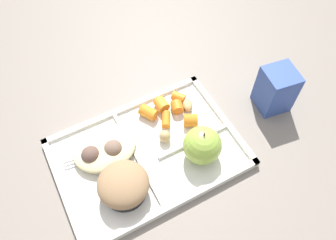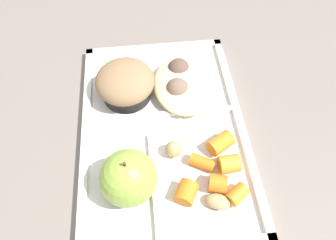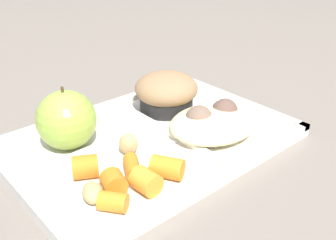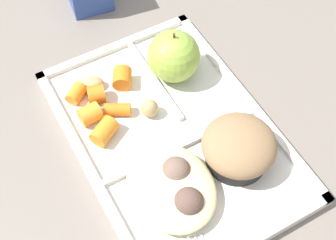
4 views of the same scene
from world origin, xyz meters
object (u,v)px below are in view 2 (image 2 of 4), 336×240
object	(u,v)px
lunch_tray	(164,131)
green_apple	(128,178)
bran_muffin	(125,84)
plastic_fork	(181,79)

from	to	relation	value
lunch_tray	green_apple	distance (m)	0.12
bran_muffin	plastic_fork	world-z (taller)	bran_muffin
green_apple	plastic_fork	world-z (taller)	green_apple
plastic_fork	green_apple	bearing A→B (deg)	153.27
green_apple	plastic_fork	distance (m)	0.22
green_apple	bran_muffin	distance (m)	0.17
lunch_tray	bran_muffin	distance (m)	0.10
green_apple	bran_muffin	world-z (taller)	green_apple
lunch_tray	green_apple	world-z (taller)	green_apple
lunch_tray	bran_muffin	size ratio (longest dim) A/B	3.86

